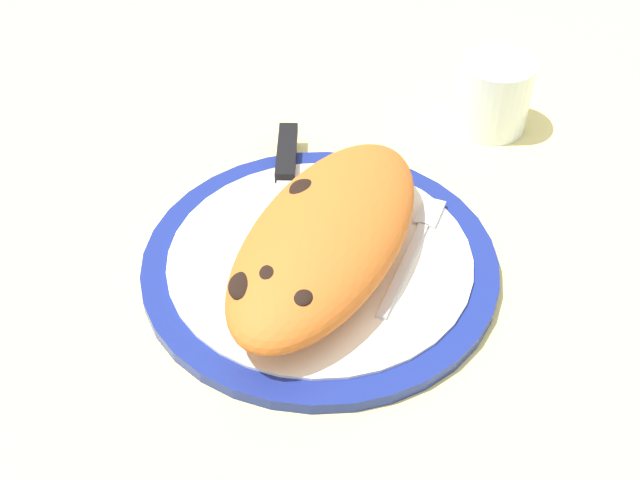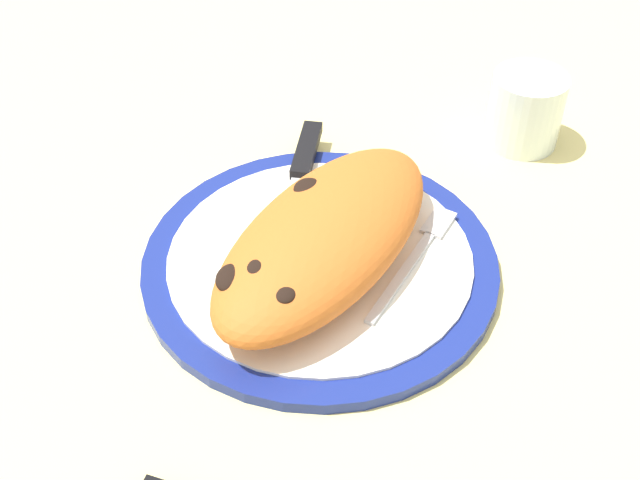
# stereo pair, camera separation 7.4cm
# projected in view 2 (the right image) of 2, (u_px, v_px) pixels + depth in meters

# --- Properties ---
(ground_plane) EXTENTS (1.50, 1.50, 0.03)m
(ground_plane) POSITION_uv_depth(u_px,v_px,m) (320.00, 279.00, 0.77)
(ground_plane) COLOR #E5D684
(plate) EXTENTS (0.33, 0.33, 0.02)m
(plate) POSITION_uv_depth(u_px,v_px,m) (320.00, 262.00, 0.75)
(plate) COLOR navy
(plate) RESTS_ON ground_plane
(calzone) EXTENTS (0.30, 0.18, 0.06)m
(calzone) POSITION_uv_depth(u_px,v_px,m) (324.00, 238.00, 0.72)
(calzone) COLOR #C16023
(calzone) RESTS_ON plate
(fork) EXTENTS (0.17, 0.04, 0.00)m
(fork) POSITION_uv_depth(u_px,v_px,m) (418.00, 253.00, 0.75)
(fork) COLOR silver
(fork) RESTS_ON plate
(knife) EXTENTS (0.22, 0.07, 0.01)m
(knife) POSITION_uv_depth(u_px,v_px,m) (301.00, 169.00, 0.84)
(knife) COLOR silver
(knife) RESTS_ON plate
(water_glass) EXTENTS (0.08, 0.08, 0.08)m
(water_glass) POSITION_uv_depth(u_px,v_px,m) (525.00, 114.00, 0.88)
(water_glass) COLOR silver
(water_glass) RESTS_ON ground_plane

